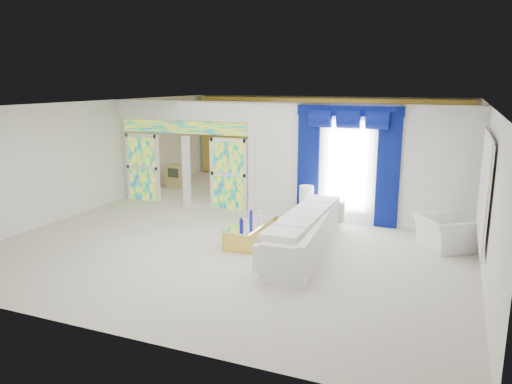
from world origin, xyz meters
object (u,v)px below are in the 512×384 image
at_px(white_sofa, 306,235).
at_px(coffee_table, 252,231).
at_px(grand_piano, 254,177).
at_px(armchair, 444,233).
at_px(console_table, 317,217).

height_order(white_sofa, coffee_table, white_sofa).
bearing_deg(grand_piano, armchair, -39.89).
bearing_deg(white_sofa, armchair, 22.12).
xyz_separation_m(console_table, armchair, (2.99, -0.74, 0.15)).
distance_m(white_sofa, armchair, 2.99).
bearing_deg(armchair, grand_piano, 23.27).
height_order(white_sofa, console_table, white_sofa).
height_order(white_sofa, armchair, white_sofa).
distance_m(coffee_table, armchair, 4.16).
relative_size(armchair, grand_piano, 0.62).
distance_m(console_table, grand_piano, 4.31).
bearing_deg(coffee_table, console_table, 59.20).
bearing_deg(coffee_table, grand_piano, 111.89).
relative_size(console_table, grand_piano, 0.67).
bearing_deg(armchair, white_sofa, 82.08).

